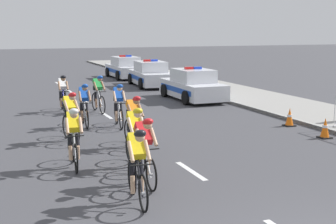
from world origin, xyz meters
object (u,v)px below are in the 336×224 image
at_px(cyclist_ninth, 98,93).
at_px(cyclist_fifth, 134,120).
at_px(cyclist_lead, 137,164).
at_px(traffic_cone_near, 290,117).
at_px(police_car_nearest, 192,86).
at_px(cyclist_sixth, 70,116).
at_px(police_car_second, 150,75).
at_px(cyclist_second, 144,150).
at_px(cyclist_eighth, 84,104).
at_px(cyclist_fourth, 74,137).
at_px(cyclist_seventh, 119,104).
at_px(cyclist_third, 135,136).
at_px(cyclist_tenth, 63,93).
at_px(police_car_third, 125,68).
at_px(traffic_cone_mid, 325,128).

bearing_deg(cyclist_ninth, cyclist_fifth, -94.24).
distance_m(cyclist_lead, traffic_cone_near, 8.91).
bearing_deg(police_car_nearest, cyclist_sixth, -137.67).
bearing_deg(police_car_second, traffic_cone_near, -87.63).
xyz_separation_m(cyclist_lead, cyclist_second, (0.50, 1.02, 0.00)).
distance_m(cyclist_eighth, police_car_second, 11.99).
height_order(cyclist_fourth, cyclist_ninth, same).
bearing_deg(police_car_second, cyclist_ninth, -123.28).
xyz_separation_m(cyclist_sixth, police_car_second, (6.99, 12.30, -0.11)).
xyz_separation_m(cyclist_sixth, cyclist_seventh, (1.94, 1.51, 0.00)).
height_order(cyclist_second, cyclist_third, same).
distance_m(cyclist_lead, cyclist_tenth, 11.08).
height_order(cyclist_fourth, cyclist_sixth, same).
distance_m(cyclist_sixth, police_car_second, 14.15).
distance_m(police_car_third, traffic_cone_near, 18.05).
height_order(cyclist_fifth, cyclist_tenth, same).
bearing_deg(cyclist_second, police_car_second, 69.78).
bearing_deg(police_car_nearest, police_car_second, 90.01).
relative_size(cyclist_fourth, police_car_second, 0.38).
bearing_deg(police_car_third, traffic_cone_mid, -88.77).
height_order(cyclist_lead, police_car_second, police_car_second).
xyz_separation_m(cyclist_lead, cyclist_tenth, (0.44, 11.07, 0.00)).
bearing_deg(cyclist_second, traffic_cone_near, 31.04).
bearing_deg(cyclist_ninth, cyclist_fourth, -107.90).
relative_size(cyclist_fourth, cyclist_fifth, 1.00).
distance_m(cyclist_third, cyclist_fourth, 1.49).
relative_size(cyclist_ninth, police_car_second, 0.38).
height_order(cyclist_ninth, police_car_third, police_car_third).
xyz_separation_m(cyclist_third, traffic_cone_mid, (6.47, 0.82, -0.48)).
xyz_separation_m(police_car_second, traffic_cone_near, (0.53, -12.90, -0.37)).
distance_m(cyclist_fifth, cyclist_ninth, 6.15).
xyz_separation_m(cyclist_fifth, police_car_third, (5.45, 18.88, -0.11)).
relative_size(cyclist_tenth, police_car_second, 0.38).
xyz_separation_m(cyclist_second, traffic_cone_near, (6.79, 4.09, -0.48)).
xyz_separation_m(cyclist_lead, police_car_nearest, (6.75, 12.07, -0.11)).
xyz_separation_m(cyclist_seventh, police_car_nearest, (5.05, 4.86, -0.11)).
bearing_deg(cyclist_lead, cyclist_eighth, 85.48).
bearing_deg(cyclist_third, cyclist_eighth, 91.08).
bearing_deg(police_car_third, cyclist_tenth, -117.60).
distance_m(cyclist_eighth, traffic_cone_near, 7.18).
distance_m(cyclist_lead, police_car_third, 24.10).
height_order(cyclist_second, police_car_third, police_car_third).
relative_size(cyclist_ninth, traffic_cone_mid, 2.69).
bearing_deg(cyclist_ninth, cyclist_eighth, -113.12).
xyz_separation_m(cyclist_sixth, police_car_third, (6.99, 17.44, -0.11)).
relative_size(cyclist_fourth, police_car_third, 0.39).
relative_size(police_car_second, traffic_cone_mid, 7.08).
relative_size(cyclist_eighth, police_car_nearest, 0.39).
relative_size(cyclist_third, police_car_third, 0.39).
distance_m(cyclist_fifth, police_car_nearest, 9.53).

